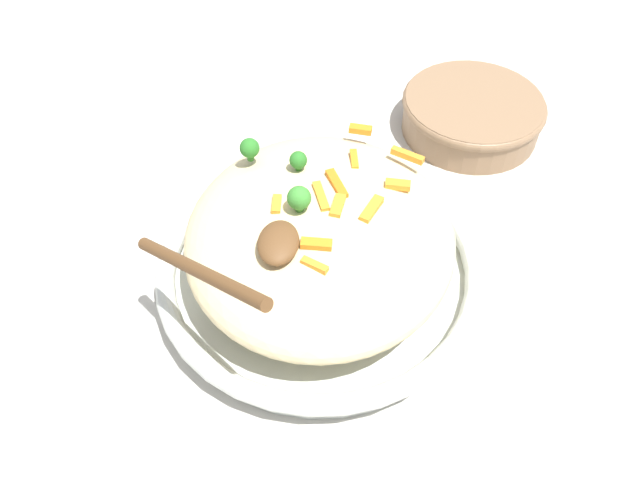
# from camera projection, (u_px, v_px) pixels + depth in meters

# --- Properties ---
(ground_plane) EXTENTS (2.40, 2.40, 0.00)m
(ground_plane) POSITION_uv_depth(u_px,v_px,m) (320.00, 284.00, 0.73)
(ground_plane) COLOR beige
(serving_bowl) EXTENTS (0.36, 0.36, 0.05)m
(serving_bowl) POSITION_uv_depth(u_px,v_px,m) (320.00, 270.00, 0.71)
(serving_bowl) COLOR silver
(serving_bowl) RESTS_ON ground_plane
(pasta_mound) EXTENTS (0.31, 0.29, 0.09)m
(pasta_mound) POSITION_uv_depth(u_px,v_px,m) (320.00, 235.00, 0.66)
(pasta_mound) COLOR beige
(pasta_mound) RESTS_ON serving_bowl
(carrot_piece_0) EXTENTS (0.03, 0.02, 0.01)m
(carrot_piece_0) POSITION_uv_depth(u_px,v_px,m) (338.00, 203.00, 0.63)
(carrot_piece_0) COLOR orange
(carrot_piece_0) RESTS_ON pasta_mound
(carrot_piece_1) EXTENTS (0.02, 0.04, 0.01)m
(carrot_piece_1) POSITION_uv_depth(u_px,v_px,m) (407.00, 155.00, 0.69)
(carrot_piece_1) COLOR orange
(carrot_piece_1) RESTS_ON pasta_mound
(carrot_piece_2) EXTENTS (0.01, 0.03, 0.01)m
(carrot_piece_2) POSITION_uv_depth(u_px,v_px,m) (319.00, 244.00, 0.60)
(carrot_piece_2) COLOR orange
(carrot_piece_2) RESTS_ON pasta_mound
(carrot_piece_3) EXTENTS (0.04, 0.03, 0.01)m
(carrot_piece_3) POSITION_uv_depth(u_px,v_px,m) (371.00, 207.00, 0.63)
(carrot_piece_3) COLOR orange
(carrot_piece_3) RESTS_ON pasta_mound
(carrot_piece_4) EXTENTS (0.04, 0.03, 0.01)m
(carrot_piece_4) POSITION_uv_depth(u_px,v_px,m) (337.00, 184.00, 0.65)
(carrot_piece_4) COLOR orange
(carrot_piece_4) RESTS_ON pasta_mound
(carrot_piece_5) EXTENTS (0.02, 0.01, 0.01)m
(carrot_piece_5) POSITION_uv_depth(u_px,v_px,m) (276.00, 206.00, 0.63)
(carrot_piece_5) COLOR orange
(carrot_piece_5) RESTS_ON pasta_mound
(carrot_piece_6) EXTENTS (0.01, 0.03, 0.01)m
(carrot_piece_6) POSITION_uv_depth(u_px,v_px,m) (360.00, 129.00, 0.72)
(carrot_piece_6) COLOR orange
(carrot_piece_6) RESTS_ON pasta_mound
(carrot_piece_7) EXTENTS (0.01, 0.03, 0.01)m
(carrot_piece_7) POSITION_uv_depth(u_px,v_px,m) (398.00, 185.00, 0.66)
(carrot_piece_7) COLOR orange
(carrot_piece_7) RESTS_ON pasta_mound
(carrot_piece_8) EXTENTS (0.04, 0.02, 0.01)m
(carrot_piece_8) POSITION_uv_depth(u_px,v_px,m) (318.00, 197.00, 0.64)
(carrot_piece_8) COLOR orange
(carrot_piece_8) RESTS_ON pasta_mound
(carrot_piece_9) EXTENTS (0.03, 0.01, 0.01)m
(carrot_piece_9) POSITION_uv_depth(u_px,v_px,m) (354.00, 159.00, 0.69)
(carrot_piece_9) COLOR orange
(carrot_piece_9) RESTS_ON pasta_mound
(carrot_piece_10) EXTENTS (0.02, 0.03, 0.01)m
(carrot_piece_10) POSITION_uv_depth(u_px,v_px,m) (317.00, 265.00, 0.58)
(carrot_piece_10) COLOR orange
(carrot_piece_10) RESTS_ON pasta_mound
(broccoli_floret_0) EXTENTS (0.02, 0.02, 0.03)m
(broccoli_floret_0) POSITION_uv_depth(u_px,v_px,m) (250.00, 148.00, 0.68)
(broccoli_floret_0) COLOR #296820
(broccoli_floret_0) RESTS_ON pasta_mound
(broccoli_floret_1) EXTENTS (0.02, 0.02, 0.03)m
(broccoli_floret_1) POSITION_uv_depth(u_px,v_px,m) (299.00, 198.00, 0.62)
(broccoli_floret_1) COLOR #377928
(broccoli_floret_1) RESTS_ON pasta_mound
(broccoli_floret_2) EXTENTS (0.02, 0.02, 0.02)m
(broccoli_floret_2) POSITION_uv_depth(u_px,v_px,m) (298.00, 160.00, 0.66)
(broccoli_floret_2) COLOR #296820
(broccoli_floret_2) RESTS_ON pasta_mound
(serving_spoon) EXTENTS (0.16, 0.15, 0.09)m
(serving_spoon) POSITION_uv_depth(u_px,v_px,m) (247.00, 253.00, 0.56)
(serving_spoon) COLOR brown
(serving_spoon) RESTS_ON pasta_mound
(companion_bowl) EXTENTS (0.20, 0.20, 0.06)m
(companion_bowl) POSITION_uv_depth(u_px,v_px,m) (472.00, 112.00, 0.89)
(companion_bowl) COLOR #8C6B4C
(companion_bowl) RESTS_ON ground_plane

